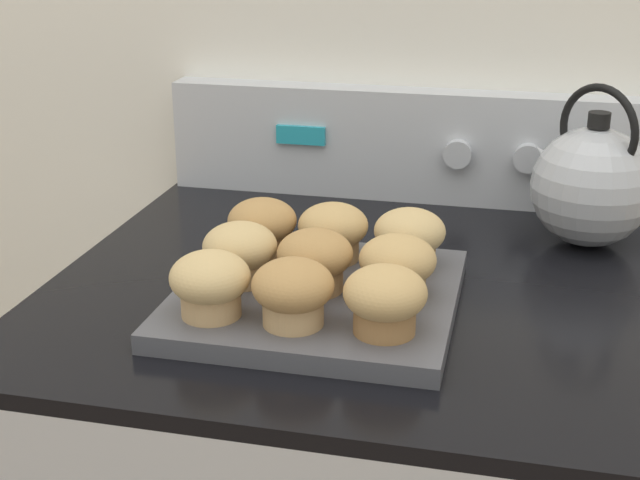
% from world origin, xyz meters
% --- Properties ---
extents(wall_back, '(8.00, 0.05, 2.40)m').
position_xyz_m(wall_back, '(0.00, 0.74, 1.20)').
color(wall_back, silver).
rests_on(wall_back, ground_plane).
extents(control_panel, '(0.75, 0.07, 0.17)m').
position_xyz_m(control_panel, '(0.00, 0.69, 1.02)').
color(control_panel, '#B7BABF').
rests_on(control_panel, stove_range).
extents(muffin_pan, '(0.31, 0.31, 0.02)m').
position_xyz_m(muffin_pan, '(-0.05, 0.27, 0.95)').
color(muffin_pan, '#4C4C51').
rests_on(muffin_pan, stove_range).
extents(muffin_r0_c0, '(0.08, 0.08, 0.07)m').
position_xyz_m(muffin_r0_c0, '(-0.14, 0.18, 0.99)').
color(muffin_r0_c0, tan).
rests_on(muffin_r0_c0, muffin_pan).
extents(muffin_r0_c1, '(0.08, 0.08, 0.07)m').
position_xyz_m(muffin_r0_c1, '(-0.05, 0.18, 0.99)').
color(muffin_r0_c1, tan).
rests_on(muffin_r0_c1, muffin_pan).
extents(muffin_r0_c2, '(0.08, 0.08, 0.07)m').
position_xyz_m(muffin_r0_c2, '(0.04, 0.18, 0.99)').
color(muffin_r0_c2, olive).
rests_on(muffin_r0_c2, muffin_pan).
extents(muffin_r1_c0, '(0.08, 0.08, 0.07)m').
position_xyz_m(muffin_r1_c0, '(-0.14, 0.27, 0.99)').
color(muffin_r1_c0, tan).
rests_on(muffin_r1_c0, muffin_pan).
extents(muffin_r1_c1, '(0.08, 0.08, 0.07)m').
position_xyz_m(muffin_r1_c1, '(-0.05, 0.27, 0.99)').
color(muffin_r1_c1, '#A37A4C').
rests_on(muffin_r1_c1, muffin_pan).
extents(muffin_r1_c2, '(0.08, 0.08, 0.07)m').
position_xyz_m(muffin_r1_c2, '(0.04, 0.27, 0.99)').
color(muffin_r1_c2, '#A37A4C').
rests_on(muffin_r1_c2, muffin_pan).
extents(muffin_r2_c0, '(0.08, 0.08, 0.07)m').
position_xyz_m(muffin_r2_c0, '(-0.14, 0.36, 0.99)').
color(muffin_r2_c0, olive).
rests_on(muffin_r2_c0, muffin_pan).
extents(muffin_r2_c1, '(0.08, 0.08, 0.07)m').
position_xyz_m(muffin_r2_c1, '(-0.05, 0.36, 0.99)').
color(muffin_r2_c1, tan).
rests_on(muffin_r2_c1, muffin_pan).
extents(muffin_r2_c2, '(0.08, 0.08, 0.07)m').
position_xyz_m(muffin_r2_c2, '(0.04, 0.36, 0.99)').
color(muffin_r2_c2, olive).
rests_on(muffin_r2_c2, muffin_pan).
extents(tea_kettle, '(0.17, 0.16, 0.21)m').
position_xyz_m(tea_kettle, '(0.25, 0.55, 1.02)').
color(tea_kettle, '#ADAFB5').
rests_on(tea_kettle, stove_range).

